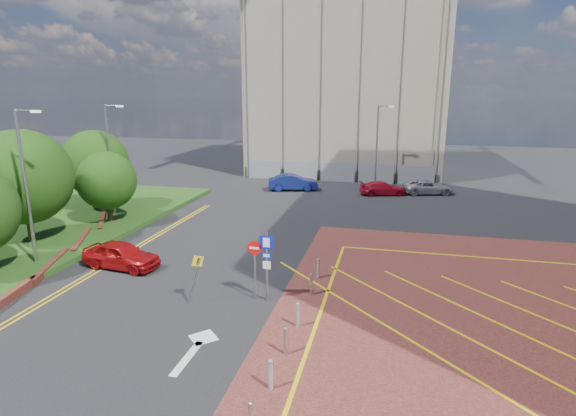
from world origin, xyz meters
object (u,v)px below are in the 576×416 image
(tree_c, at_px, (107,181))
(lamp_back, at_px, (378,143))
(lamp_left_far, at_px, (110,155))
(car_silver_back, at_px, (428,187))
(car_red_left, at_px, (121,255))
(warning_sign, at_px, (196,273))
(tree_d, at_px, (95,163))
(tree_b, at_px, (23,177))
(lamp_left_near, at_px, (26,182))
(car_blue_back, at_px, (293,182))
(sign_cluster, at_px, (262,259))
(car_red_back, at_px, (383,188))

(tree_c, height_order, lamp_back, lamp_back)
(lamp_left_far, height_order, lamp_back, lamp_left_far)
(car_silver_back, bearing_deg, car_red_left, 128.57)
(lamp_left_far, height_order, warning_sign, lamp_left_far)
(tree_c, xyz_separation_m, tree_d, (-3.00, 3.00, 0.68))
(lamp_back, distance_m, car_silver_back, 6.49)
(tree_d, bearing_deg, tree_b, -82.87)
(lamp_left_near, height_order, lamp_back, lamp_left_near)
(tree_b, bearing_deg, tree_d, 97.13)
(warning_sign, distance_m, car_blue_back, 24.61)
(warning_sign, bearing_deg, lamp_back, 76.89)
(car_silver_back, bearing_deg, tree_c, 110.57)
(car_blue_back, distance_m, car_silver_back, 12.60)
(lamp_left_far, bearing_deg, sign_cluster, -36.82)
(lamp_left_far, xyz_separation_m, lamp_back, (18.50, 16.00, -0.30))
(lamp_left_near, xyz_separation_m, sign_cluster, (12.72, -1.02, -2.71))
(tree_b, relative_size, lamp_left_near, 0.84)
(tree_d, bearing_deg, lamp_back, 36.09)
(lamp_left_near, xyz_separation_m, warning_sign, (9.98, -1.98, -3.23))
(tree_d, relative_size, sign_cluster, 1.90)
(lamp_back, bearing_deg, car_silver_back, -23.76)
(lamp_left_near, bearing_deg, tree_b, 135.75)
(warning_sign, xyz_separation_m, car_silver_back, (11.38, 25.84, -0.80))
(car_red_back, bearing_deg, tree_b, 118.01)
(tree_c, height_order, lamp_left_far, lamp_left_far)
(lamp_left_near, height_order, car_red_left, lamp_left_near)
(tree_c, xyz_separation_m, car_red_left, (5.40, -6.96, -2.48))
(lamp_left_near, height_order, warning_sign, lamp_left_near)
(lamp_left_far, bearing_deg, car_silver_back, 30.68)
(sign_cluster, distance_m, car_blue_back, 23.96)
(sign_cluster, height_order, car_red_left, sign_cluster)
(lamp_left_far, distance_m, car_red_back, 23.34)
(warning_sign, distance_m, car_red_left, 6.46)
(lamp_left_near, xyz_separation_m, lamp_left_far, (-2.00, 10.00, 0.00))
(lamp_back, height_order, car_silver_back, lamp_back)
(car_red_back, bearing_deg, tree_c, 112.55)
(tree_d, height_order, lamp_left_far, lamp_left_far)
(tree_c, xyz_separation_m, sign_cluster, (13.80, -9.02, -1.24))
(lamp_left_far, bearing_deg, lamp_left_near, -78.69)
(lamp_left_far, relative_size, car_silver_back, 1.78)
(lamp_left_near, relative_size, warning_sign, 3.57)
(warning_sign, relative_size, car_red_left, 0.54)
(tree_c, height_order, car_red_left, tree_c)
(tree_d, relative_size, warning_sign, 2.71)
(lamp_back, bearing_deg, car_blue_back, -156.07)
(tree_b, xyz_separation_m, lamp_left_near, (3.08, -3.00, 0.42))
(tree_d, height_order, car_red_left, tree_d)
(tree_c, xyz_separation_m, lamp_left_near, (1.08, -8.00, 1.47))
(sign_cluster, bearing_deg, car_silver_back, 70.84)
(sign_cluster, bearing_deg, lamp_left_near, 175.44)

